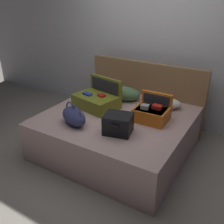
{
  "coord_description": "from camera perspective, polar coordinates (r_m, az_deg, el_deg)",
  "views": [
    {
      "loc": [
        1.55,
        -2.28,
        2.05
      ],
      "look_at": [
        0.0,
        0.27,
        0.64
      ],
      "focal_mm": 41.17,
      "sensor_mm": 36.0,
      "label": 1
    }
  ],
  "objects": [
    {
      "name": "pillow_near_headboard",
      "position": [
        3.9,
        2.61,
        4.14
      ],
      "size": [
        0.56,
        0.36,
        0.21
      ],
      "primitive_type": "ellipsoid",
      "rotation": [
        0.0,
        0.0,
        0.17
      ],
      "color": "#4C724C",
      "rests_on": "bed"
    },
    {
      "name": "hard_case_medium",
      "position": [
        3.32,
        8.88,
        -0.02
      ],
      "size": [
        0.42,
        0.39,
        0.32
      ],
      "rotation": [
        0.0,
        0.0,
        0.03
      ],
      "color": "#D16619",
      "rests_on": "bed"
    },
    {
      "name": "duffel_bag",
      "position": [
        3.19,
        -8.48,
        -0.92
      ],
      "size": [
        0.46,
        0.35,
        0.28
      ],
      "rotation": [
        0.0,
        0.0,
        -0.36
      ],
      "color": "navy",
      "rests_on": "bed"
    },
    {
      "name": "headboard",
      "position": [
        4.19,
        7.37,
        3.81
      ],
      "size": [
        1.9,
        0.08,
        1.07
      ],
      "primitive_type": "cube",
      "color": "olive",
      "rests_on": "ground"
    },
    {
      "name": "ground_plane",
      "position": [
        3.44,
        -2.39,
        -11.42
      ],
      "size": [
        12.0,
        12.0,
        0.0
      ],
      "primitive_type": "plane",
      "color": "gray"
    },
    {
      "name": "hard_case_large",
      "position": [
        3.65,
        -3.39,
        2.79
      ],
      "size": [
        0.66,
        0.54,
        0.4
      ],
      "rotation": [
        0.0,
        0.0,
        -0.19
      ],
      "color": "olive",
      "rests_on": "bed"
    },
    {
      "name": "bed",
      "position": [
        3.57,
        1.08,
        -4.63
      ],
      "size": [
        1.86,
        1.73,
        0.54
      ],
      "primitive_type": "cube",
      "color": "#BC9993",
      "rests_on": "ground"
    },
    {
      "name": "hard_case_small",
      "position": [
        2.98,
        1.37,
        -2.65
      ],
      "size": [
        0.37,
        0.33,
        0.23
      ],
      "rotation": [
        0.0,
        0.0,
        0.23
      ],
      "color": "black",
      "rests_on": "bed"
    },
    {
      "name": "back_wall",
      "position": [
        4.29,
        9.94,
        14.84
      ],
      "size": [
        8.0,
        0.1,
        2.6
      ],
      "primitive_type": "cube",
      "color": "silver",
      "rests_on": "ground"
    },
    {
      "name": "pillow_center_head",
      "position": [
        3.72,
        11.45,
        2.12
      ],
      "size": [
        0.51,
        0.3,
        0.15
      ],
      "primitive_type": "ellipsoid",
      "rotation": [
        0.0,
        0.0,
        0.13
      ],
      "color": "white",
      "rests_on": "bed"
    }
  ]
}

